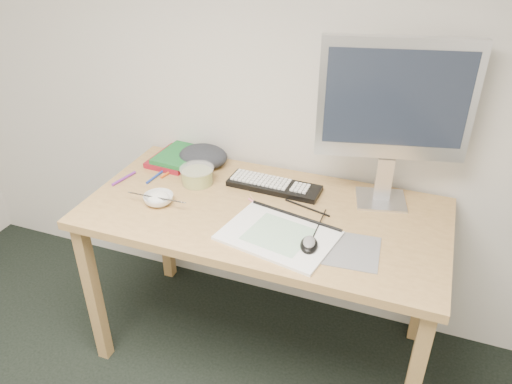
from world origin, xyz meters
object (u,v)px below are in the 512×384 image
(sketchpad, at_px, (278,235))
(keyboard, at_px, (274,186))
(monitor, at_px, (395,105))
(desk, at_px, (264,227))
(rice_bowl, at_px, (159,199))

(sketchpad, height_order, keyboard, keyboard)
(sketchpad, relative_size, monitor, 0.61)
(monitor, bearing_deg, keyboard, 174.62)
(sketchpad, distance_m, keyboard, 0.34)
(desk, distance_m, sketchpad, 0.21)
(desk, relative_size, sketchpad, 3.58)
(keyboard, bearing_deg, desk, -82.48)
(keyboard, height_order, rice_bowl, rice_bowl)
(sketchpad, height_order, rice_bowl, rice_bowl)
(keyboard, distance_m, monitor, 0.59)
(monitor, bearing_deg, sketchpad, -142.04)
(desk, height_order, sketchpad, sketchpad)
(desk, distance_m, rice_bowl, 0.43)
(desk, bearing_deg, monitor, 28.64)
(keyboard, bearing_deg, monitor, 9.80)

